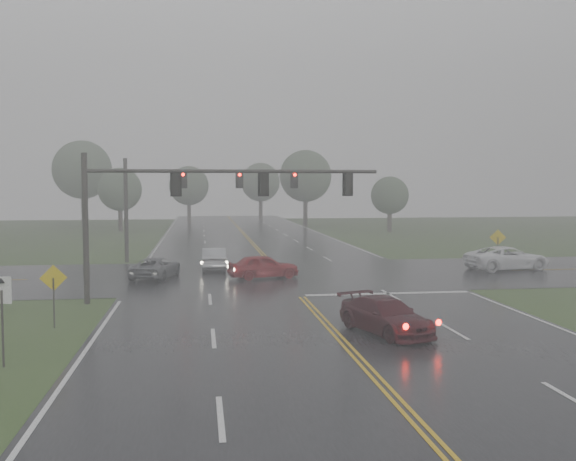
{
  "coord_description": "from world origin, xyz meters",
  "views": [
    {
      "loc": [
        -4.93,
        -16.88,
        5.5
      ],
      "look_at": [
        -0.42,
        16.0,
        3.18
      ],
      "focal_mm": 40.0,
      "sensor_mm": 36.0,
      "label": 1
    }
  ],
  "objects": [
    {
      "name": "sedan_silver",
      "position": [
        -4.06,
        25.13,
        0.0
      ],
      "size": [
        1.57,
        4.38,
        1.44
      ],
      "primitive_type": "imported",
      "rotation": [
        0.0,
        0.0,
        3.13
      ],
      "color": "#A7AAAF",
      "rests_on": "ground"
    },
    {
      "name": "sign_arrow_white",
      "position": [
        -10.88,
        3.24,
        1.93
      ],
      "size": [
        0.61,
        0.2,
        2.77
      ],
      "rotation": [
        0.0,
        0.0,
        -0.26
      ],
      "color": "black",
      "rests_on": "ground"
    },
    {
      "name": "tree_nw_b",
      "position": [
        -20.71,
        73.27,
        7.66
      ],
      "size": [
        7.92,
        7.92,
        11.63
      ],
      "color": "#2E251E",
      "rests_on": "ground"
    },
    {
      "name": "sign_diamond_east",
      "position": [
        14.81,
        23.55,
        1.74
      ],
      "size": [
        1.05,
        0.29,
        2.58
      ],
      "rotation": [
        0.0,
        0.0,
        -0.24
      ],
      "color": "black",
      "rests_on": "ground"
    },
    {
      "name": "sign_diamond_west",
      "position": [
        -10.57,
        8.63,
        1.66
      ],
      "size": [
        1.0,
        0.27,
        2.46
      ],
      "rotation": [
        0.0,
        0.0,
        0.23
      ],
      "color": "black",
      "rests_on": "ground"
    },
    {
      "name": "tree_nw_a",
      "position": [
        -14.49,
        62.51,
        5.04
      ],
      "size": [
        5.23,
        5.23,
        7.68
      ],
      "color": "#2E251E",
      "rests_on": "ground"
    },
    {
      "name": "stop_bar",
      "position": [
        4.5,
        14.4,
        0.0
      ],
      "size": [
        8.5,
        0.5,
        0.01
      ],
      "primitive_type": "cube",
      "color": "silver",
      "rests_on": "ground"
    },
    {
      "name": "signal_gantry_far",
      "position": [
        -5.94,
        30.21,
        5.26
      ],
      "size": [
        13.73,
        0.38,
        7.46
      ],
      "color": "black",
      "rests_on": "ground"
    },
    {
      "name": "ground",
      "position": [
        0.0,
        0.0,
        0.0
      ],
      "size": [
        180.0,
        180.0,
        0.0
      ],
      "primitive_type": "plane",
      "color": "#2E451D",
      "rests_on": "ground"
    },
    {
      "name": "pickup_white",
      "position": [
        14.92,
        22.39,
        0.0
      ],
      "size": [
        5.8,
        3.33,
        1.52
      ],
      "primitive_type": "imported",
      "rotation": [
        0.0,
        0.0,
        1.72
      ],
      "color": "white",
      "rests_on": "ground"
    },
    {
      "name": "car_grey",
      "position": [
        -7.59,
        21.61,
        0.0
      ],
      "size": [
        3.11,
        4.83,
        1.24
      ],
      "primitive_type": "imported",
      "rotation": [
        0.0,
        0.0,
        2.89
      ],
      "color": "#515458",
      "rests_on": "ground"
    },
    {
      "name": "sedan_maroon",
      "position": [
        1.87,
        5.94,
        0.0
      ],
      "size": [
        3.19,
        4.84,
        1.3
      ],
      "primitive_type": "imported",
      "rotation": [
        0.0,
        0.0,
        0.33
      ],
      "color": "#370A10",
      "rests_on": "ground"
    },
    {
      "name": "tree_n_mid",
      "position": [
        -6.51,
        76.89,
        5.49
      ],
      "size": [
        5.69,
        5.69,
        8.36
      ],
      "color": "#2E251E",
      "rests_on": "ground"
    },
    {
      "name": "sedan_red",
      "position": [
        -1.24,
        20.72,
        0.0
      ],
      "size": [
        4.43,
        2.49,
        1.42
      ],
      "primitive_type": "imported",
      "rotation": [
        0.0,
        0.0,
        1.78
      ],
      "color": "maroon",
      "rests_on": "ground"
    },
    {
      "name": "signal_gantry_near",
      "position": [
        -5.82,
        13.72,
        4.97
      ],
      "size": [
        13.96,
        0.31,
        7.01
      ],
      "color": "black",
      "rests_on": "ground"
    },
    {
      "name": "tree_n_far",
      "position": [
        4.79,
        86.49,
        6.04
      ],
      "size": [
        6.26,
        6.26,
        9.2
      ],
      "color": "#2E251E",
      "rests_on": "ground"
    },
    {
      "name": "main_road",
      "position": [
        0.0,
        20.0,
        0.0
      ],
      "size": [
        18.0,
        160.0,
        0.02
      ],
      "primitive_type": "cube",
      "color": "black",
      "rests_on": "ground"
    },
    {
      "name": "tree_e_near",
      "position": [
        17.47,
        57.12,
        4.34
      ],
      "size": [
        4.5,
        4.5,
        6.61
      ],
      "color": "#2E251E",
      "rests_on": "ground"
    },
    {
      "name": "tree_ne_a",
      "position": [
        9.22,
        68.84,
        6.8
      ],
      "size": [
        7.04,
        7.04,
        10.33
      ],
      "color": "#2E251E",
      "rests_on": "ground"
    },
    {
      "name": "cross_street",
      "position": [
        0.0,
        22.0,
        0.0
      ],
      "size": [
        120.0,
        14.0,
        0.02
      ],
      "primitive_type": "cube",
      "color": "black",
      "rests_on": "ground"
    }
  ]
}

